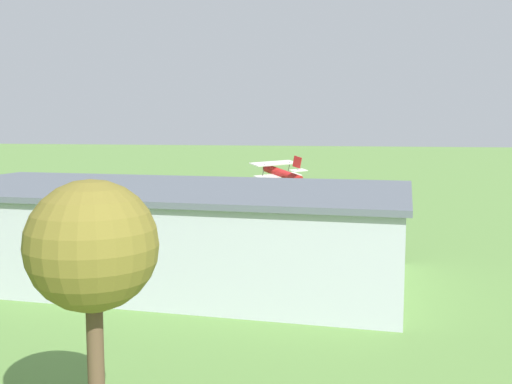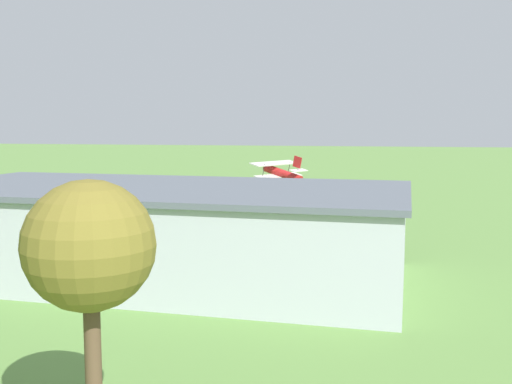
% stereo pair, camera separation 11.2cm
% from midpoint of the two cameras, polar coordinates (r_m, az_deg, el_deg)
% --- Properties ---
extents(ground_plane, '(400.00, 400.00, 0.00)m').
position_cam_midpoint_polar(ground_plane, '(74.83, 2.89, -1.35)').
color(ground_plane, '#608C42').
extents(hangar, '(33.27, 17.28, 6.12)m').
position_cam_midpoint_polar(hangar, '(40.92, -8.96, -3.67)').
color(hangar, '#B7BCC6').
rests_on(hangar, ground_plane).
extents(biplane, '(6.78, 7.64, 3.90)m').
position_cam_midpoint_polar(biplane, '(72.50, 2.39, 1.87)').
color(biplane, '#B21E1E').
extents(car_yellow, '(2.20, 4.03, 1.60)m').
position_cam_midpoint_polar(car_yellow, '(59.67, -16.43, -2.83)').
color(car_yellow, gold).
rests_on(car_yellow, ground_plane).
extents(person_beside_truck, '(0.45, 0.45, 1.68)m').
position_cam_midpoint_polar(person_beside_truck, '(54.58, 11.35, -3.53)').
color(person_beside_truck, '#72338C').
rests_on(person_beside_truck, ground_plane).
extents(person_watching_takeoff, '(0.53, 0.53, 1.71)m').
position_cam_midpoint_polar(person_watching_takeoff, '(58.60, -12.84, -2.86)').
color(person_watching_takeoff, '#33723F').
rests_on(person_watching_takeoff, ground_plane).
extents(tree_at_field_edge, '(3.93, 3.93, 8.65)m').
position_cam_midpoint_polar(tree_at_field_edge, '(18.40, -15.34, -5.18)').
color(tree_at_field_edge, brown).
rests_on(tree_at_field_edge, ground_plane).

